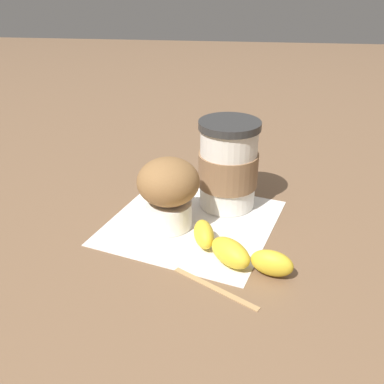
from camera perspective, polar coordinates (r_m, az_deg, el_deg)
The scene contains 6 objects.
ground_plane at distance 0.61m, azimuth 0.00°, elevation -3.88°, with size 3.00×3.00×0.00m, color brown.
paper_napkin at distance 0.61m, azimuth 0.00°, elevation -3.82°, with size 0.21×0.21×0.00m, color white.
coffee_cup at distance 0.63m, azimuth 4.61°, elevation 3.37°, with size 0.08×0.08×0.12m.
muffin at distance 0.58m, azimuth -3.01°, elevation 0.30°, with size 0.08×0.08×0.10m.
banana at distance 0.53m, azimuth 5.32°, elevation -7.33°, with size 0.10×0.13×0.03m.
wooden_stirrer at distance 0.50m, azimuth 2.94°, elevation -12.06°, with size 0.11×0.01×0.00m, color tan.
Camera 1 is at (0.52, 0.06, 0.32)m, focal length 42.00 mm.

